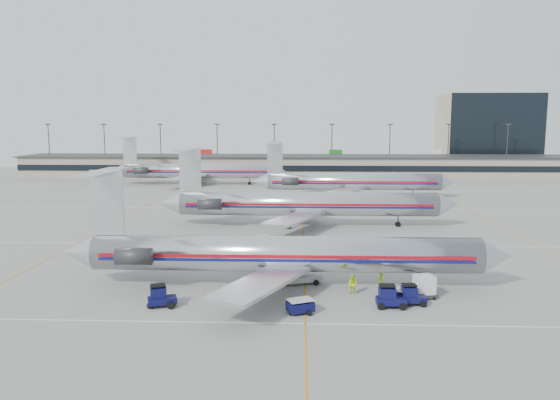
{
  "coord_description": "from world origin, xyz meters",
  "views": [
    {
      "loc": [
        -0.36,
        -59.51,
        15.89
      ],
      "look_at": [
        -3.51,
        19.73,
        4.5
      ],
      "focal_mm": 35.0,
      "sensor_mm": 36.0,
      "label": 1
    }
  ],
  "objects_px": {
    "tug_center": "(389,297)",
    "uld_container": "(424,287)",
    "jet_foreground": "(276,253)",
    "belt_loader": "(303,277)",
    "jet_second_row": "(302,204)"
  },
  "relations": [
    {
      "from": "tug_center",
      "to": "uld_container",
      "type": "relative_size",
      "value": 1.09
    },
    {
      "from": "jet_second_row",
      "to": "uld_container",
      "type": "xyz_separation_m",
      "value": [
        11.12,
        -34.22,
        -2.44
      ]
    },
    {
      "from": "jet_foreground",
      "to": "tug_center",
      "type": "height_order",
      "value": "jet_foreground"
    },
    {
      "from": "jet_second_row",
      "to": "belt_loader",
      "type": "distance_m",
      "value": 30.38
    },
    {
      "from": "jet_foreground",
      "to": "jet_second_row",
      "type": "xyz_separation_m",
      "value": [
        2.52,
        31.32,
        0.17
      ]
    },
    {
      "from": "jet_second_row",
      "to": "belt_loader",
      "type": "height_order",
      "value": "jet_second_row"
    },
    {
      "from": "belt_loader",
      "to": "jet_foreground",
      "type": "bearing_deg",
      "value": -175.38
    },
    {
      "from": "tug_center",
      "to": "uld_container",
      "type": "height_order",
      "value": "uld_container"
    },
    {
      "from": "jet_foreground",
      "to": "uld_container",
      "type": "height_order",
      "value": "jet_foreground"
    },
    {
      "from": "jet_second_row",
      "to": "belt_loader",
      "type": "bearing_deg",
      "value": -89.85
    },
    {
      "from": "jet_foreground",
      "to": "belt_loader",
      "type": "xyz_separation_m",
      "value": [
        2.6,
        1.07,
        -2.66
      ]
    },
    {
      "from": "jet_foreground",
      "to": "jet_second_row",
      "type": "height_order",
      "value": "jet_second_row"
    },
    {
      "from": "jet_foreground",
      "to": "tug_center",
      "type": "relative_size",
      "value": 17.22
    },
    {
      "from": "jet_second_row",
      "to": "belt_loader",
      "type": "xyz_separation_m",
      "value": [
        0.08,
        -30.25,
        -2.83
      ]
    },
    {
      "from": "tug_center",
      "to": "belt_loader",
      "type": "xyz_separation_m",
      "value": [
        -7.43,
        6.9,
        -0.28
      ]
    }
  ]
}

